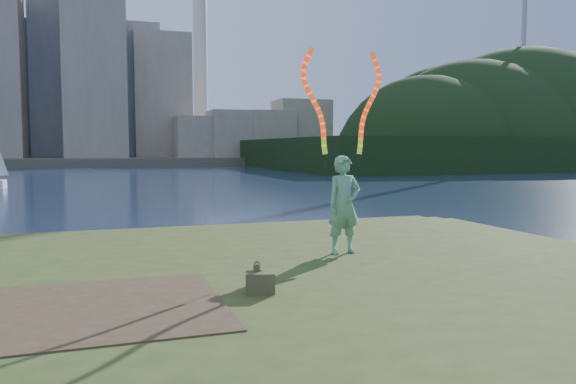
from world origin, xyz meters
name	(u,v)px	position (x,y,z in m)	size (l,w,h in m)	color
ground	(216,294)	(0.00, 0.00, 0.00)	(320.00, 320.00, 0.00)	#17233B
grassy_knoll	(245,309)	(0.00, -2.30, 0.34)	(20.00, 18.00, 0.80)	#39491A
dirt_patch	(96,308)	(-2.20, -3.20, 0.81)	(3.20, 3.00, 0.02)	#47331E
far_shore	(109,160)	(0.00, 95.00, 0.60)	(320.00, 40.00, 1.20)	#4D4838
wooded_hill	(517,165)	(59.57, 59.96, 0.16)	(78.00, 50.00, 63.00)	black
woman_with_ribbons	(344,182)	(2.37, -0.77, 2.19)	(2.15, 0.51, 4.25)	#1A7532
canvas_bag	(260,281)	(0.00, -3.13, 0.96)	(0.47, 0.53, 0.39)	brown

